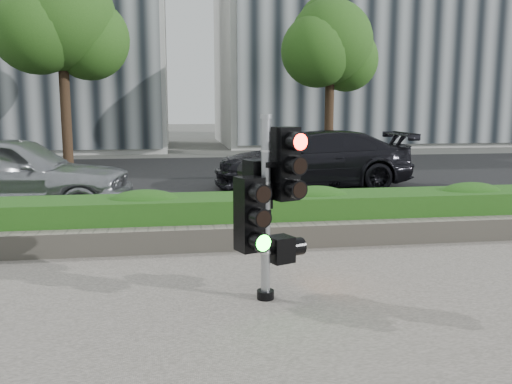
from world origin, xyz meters
TOP-DOWN VIEW (x-y plane):
  - ground at (0.00, 0.00)m, footprint 120.00×120.00m
  - road at (0.00, 10.00)m, footprint 60.00×13.00m
  - curb at (0.00, 3.15)m, footprint 60.00×0.25m
  - stone_wall at (0.00, 1.90)m, footprint 12.00×0.32m
  - hedge at (0.00, 2.55)m, footprint 12.00×1.00m
  - building_right at (11.00, 25.00)m, footprint 18.00×10.00m
  - tree_left at (-4.52, 14.56)m, footprint 4.61×4.03m
  - tree_right at (5.48, 15.55)m, footprint 4.10×3.58m
  - traffic_signal at (0.23, -0.19)m, footprint 0.73×0.64m
  - car_silver at (-3.87, 5.19)m, footprint 4.73×2.18m
  - car_dark at (2.80, 7.72)m, footprint 5.09×2.13m

SIDE VIEW (x-z plane):
  - ground at x=0.00m, z-range 0.00..0.00m
  - road at x=0.00m, z-range 0.00..0.02m
  - curb at x=0.00m, z-range 0.00..0.12m
  - stone_wall at x=0.00m, z-range 0.03..0.37m
  - hedge at x=0.00m, z-range 0.03..0.71m
  - car_dark at x=2.80m, z-range 0.02..1.49m
  - car_silver at x=-3.87m, z-range 0.02..1.59m
  - traffic_signal at x=0.23m, z-range 0.14..2.13m
  - tree_right at x=5.48m, z-range 1.22..7.75m
  - tree_left at x=-4.52m, z-range 1.37..8.72m
  - building_right at x=11.00m, z-range 0.00..12.00m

